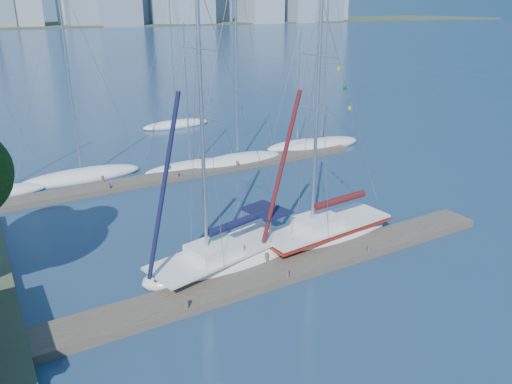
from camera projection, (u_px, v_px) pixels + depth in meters
ground at (276, 276)px, 23.94m from camera, size 700.00×700.00×0.00m
near_dock at (277, 272)px, 23.87m from camera, size 26.00×2.00×0.40m
far_dock at (186, 174)px, 37.76m from camera, size 30.00×1.80×0.36m
sailboat_navy at (223, 248)px, 24.30m from camera, size 8.67×4.51×13.81m
sailboat_maroon at (325, 223)px, 27.22m from camera, size 8.57×3.46×13.07m
bg_boat_1 at (82, 176)px, 36.98m from camera, size 8.86×2.77×14.71m
bg_boat_2 at (190, 167)px, 39.26m from camera, size 7.44×2.09×11.26m
bg_boat_3 at (238, 160)px, 40.50m from camera, size 8.39×4.21×15.72m
bg_boat_4 at (297, 145)px, 45.32m from camera, size 6.44×2.92×10.64m
bg_boat_5 at (321, 144)px, 45.14m from camera, size 8.15×3.00×16.37m
bg_boat_7 at (176, 124)px, 52.85m from camera, size 7.57×4.19×13.69m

